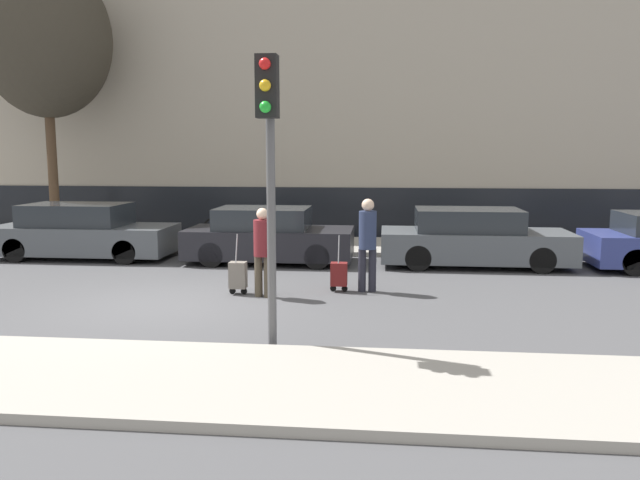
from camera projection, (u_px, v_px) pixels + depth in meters
name	position (u px, v px, depth m)	size (l,w,h in m)	color
ground_plane	(166.00, 304.00, 11.14)	(80.00, 80.00, 0.00)	#4C4C4F
sidewalk_near	(56.00, 375.00, 7.44)	(28.00, 2.50, 0.12)	#A39E93
sidewalk_far	(250.00, 244.00, 18.02)	(28.00, 3.00, 0.12)	#A39E93
building_facade	(269.00, 58.00, 20.51)	(28.00, 2.32, 11.59)	#A89E8C
parked_car_0	(83.00, 233.00, 15.99)	(4.54, 1.78, 1.40)	#4C5156
parked_car_1	(268.00, 237.00, 15.33)	(4.06, 1.79, 1.35)	black
parked_car_2	(473.00, 239.00, 14.86)	(4.44, 1.81, 1.37)	#4C5156
pedestrian_left	(263.00, 247.00, 11.59)	(0.34, 0.34, 1.68)	#4C4233
trolley_left	(238.00, 275.00, 11.89)	(0.34, 0.29, 1.16)	slate
pedestrian_right	(368.00, 239.00, 12.03)	(0.35, 0.34, 1.81)	#23232D
trolley_right	(339.00, 274.00, 12.13)	(0.34, 0.29, 1.11)	maroon
traffic_light	(269.00, 144.00, 8.18)	(0.28, 0.47, 3.93)	#515154
parked_bicycle	(232.00, 229.00, 18.06)	(1.77, 0.06, 0.96)	black
bare_tree_near_crossing	(45.00, 38.00, 17.95)	(3.73, 3.73, 8.14)	#4C3826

